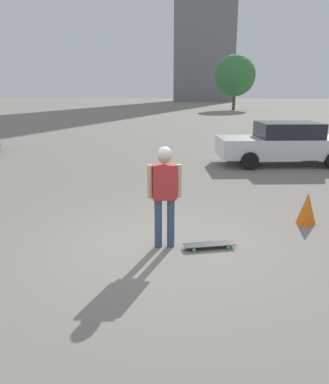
{
  "coord_description": "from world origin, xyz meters",
  "views": [
    {
      "loc": [
        6.06,
        0.58,
        2.67
      ],
      "look_at": [
        0.0,
        0.0,
        0.99
      ],
      "focal_mm": 35.0,
      "sensor_mm": 36.0,
      "label": 1
    }
  ],
  "objects_px": {
    "person": "(164,186)",
    "skateboard": "(209,244)",
    "car_parked_near": "(285,143)",
    "traffic_cone": "(307,208)"
  },
  "relations": [
    {
      "from": "person",
      "to": "traffic_cone",
      "type": "height_order",
      "value": "person"
    },
    {
      "from": "skateboard",
      "to": "car_parked_near",
      "type": "relative_size",
      "value": 0.19
    },
    {
      "from": "person",
      "to": "car_parked_near",
      "type": "height_order",
      "value": "person"
    },
    {
      "from": "skateboard",
      "to": "car_parked_near",
      "type": "bearing_deg",
      "value": -125.7
    },
    {
      "from": "person",
      "to": "traffic_cone",
      "type": "distance_m",
      "value": 3.24
    },
    {
      "from": "person",
      "to": "skateboard",
      "type": "relative_size",
      "value": 1.9
    },
    {
      "from": "car_parked_near",
      "to": "traffic_cone",
      "type": "xyz_separation_m",
      "value": [
        6.41,
        -0.85,
        -0.45
      ]
    },
    {
      "from": "person",
      "to": "car_parked_near",
      "type": "xyz_separation_m",
      "value": [
        -7.87,
        3.63,
        -0.32
      ]
    },
    {
      "from": "person",
      "to": "skateboard",
      "type": "distance_m",
      "value": 1.29
    },
    {
      "from": "car_parked_near",
      "to": "traffic_cone",
      "type": "height_order",
      "value": "car_parked_near"
    }
  ]
}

